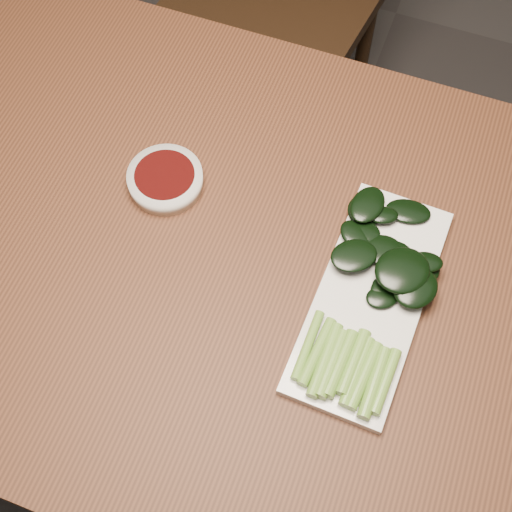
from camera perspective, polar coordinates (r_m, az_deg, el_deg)
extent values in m
plane|color=#2D2B2B|center=(1.69, -0.93, -11.75)|extent=(6.00, 6.00, 0.00)
cube|color=#462414|center=(1.01, -1.53, -0.44)|extent=(1.40, 0.80, 0.04)
cylinder|color=#462414|center=(1.70, -17.68, 10.19)|extent=(0.05, 0.05, 0.71)
cube|color=black|center=(1.73, 0.63, 18.75)|extent=(0.50, 0.50, 0.04)
cylinder|color=black|center=(1.86, -7.69, 11.83)|extent=(0.04, 0.04, 0.41)
cylinder|color=black|center=(1.74, 3.30, 7.32)|extent=(0.04, 0.04, 0.41)
cylinder|color=black|center=(2.08, -1.85, 19.25)|extent=(0.04, 0.04, 0.41)
cylinder|color=black|center=(1.97, 8.47, 15.47)|extent=(0.04, 0.04, 0.41)
cylinder|color=silver|center=(1.05, -7.26, 6.07)|extent=(0.11, 0.11, 0.03)
cylinder|color=#360704|center=(1.04, -7.33, 6.43)|extent=(0.09, 0.09, 0.00)
cube|color=silver|center=(0.97, 9.09, -3.41)|extent=(0.15, 0.34, 0.01)
cylinder|color=olive|center=(0.92, 4.16, -7.13)|extent=(0.01, 0.10, 0.01)
cylinder|color=olive|center=(0.91, 4.90, -7.64)|extent=(0.02, 0.10, 0.01)
cylinder|color=olive|center=(0.91, 5.53, -8.28)|extent=(0.02, 0.10, 0.02)
cylinder|color=olive|center=(0.91, 6.09, -8.57)|extent=(0.02, 0.09, 0.02)
cylinder|color=olive|center=(0.91, 6.75, -8.54)|extent=(0.02, 0.09, 0.02)
cylinder|color=olive|center=(0.91, 7.80, -8.43)|extent=(0.02, 0.09, 0.02)
cylinder|color=olive|center=(0.91, 8.08, -9.13)|extent=(0.02, 0.10, 0.01)
cylinder|color=olive|center=(0.91, 8.64, -9.43)|extent=(0.02, 0.09, 0.02)
cylinder|color=olive|center=(0.91, 9.46, -9.96)|extent=(0.02, 0.10, 0.02)
cylinder|color=olive|center=(0.91, 10.30, -9.85)|extent=(0.02, 0.09, 0.02)
ellipsoid|color=black|center=(1.03, 12.09, 3.51)|extent=(0.07, 0.05, 0.01)
ellipsoid|color=black|center=(0.98, 10.47, -0.12)|extent=(0.06, 0.05, 0.01)
ellipsoid|color=black|center=(0.98, 13.12, -1.52)|extent=(0.06, 0.07, 0.01)
ellipsoid|color=black|center=(0.98, 13.44, -0.47)|extent=(0.05, 0.04, 0.01)
ellipsoid|color=black|center=(0.96, 11.63, -1.13)|extent=(0.10, 0.10, 0.01)
ellipsoid|color=black|center=(0.98, 10.25, 0.41)|extent=(0.06, 0.05, 0.01)
ellipsoid|color=black|center=(1.01, 8.90, 4.09)|extent=(0.06, 0.07, 0.01)
ellipsoid|color=black|center=(1.01, 10.13, 3.23)|extent=(0.05, 0.04, 0.01)
ellipsoid|color=black|center=(0.99, 7.91, 1.72)|extent=(0.06, 0.06, 0.01)
ellipsoid|color=black|center=(0.99, 8.39, 1.89)|extent=(0.06, 0.05, 0.01)
ellipsoid|color=black|center=(1.01, 8.63, 3.52)|extent=(0.07, 0.07, 0.01)
ellipsoid|color=black|center=(0.96, 7.84, 0.05)|extent=(0.08, 0.08, 0.01)
ellipsoid|color=black|center=(0.98, 11.25, -0.31)|extent=(0.08, 0.08, 0.01)
ellipsoid|color=black|center=(0.96, 12.66, -2.49)|extent=(0.08, 0.08, 0.01)
ellipsoid|color=black|center=(0.96, 10.04, -3.27)|extent=(0.05, 0.05, 0.01)
ellipsoid|color=black|center=(0.96, 10.63, -2.56)|extent=(0.05, 0.05, 0.01)
ellipsoid|color=black|center=(0.96, 10.34, -2.56)|extent=(0.05, 0.06, 0.01)
ellipsoid|color=black|center=(0.96, 10.20, -2.73)|extent=(0.05, 0.05, 0.01)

